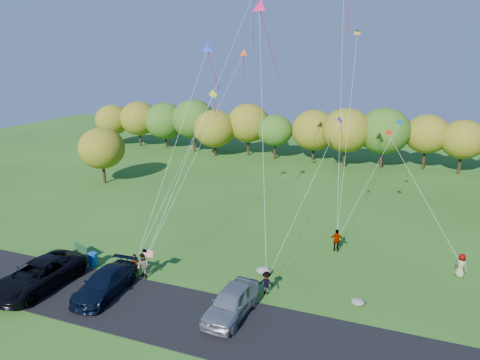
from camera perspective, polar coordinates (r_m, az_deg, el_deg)
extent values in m
plane|color=#2C5A19|center=(30.86, -5.22, -13.54)|extent=(140.00, 140.00, 0.00)
cube|color=black|center=(27.84, -8.97, -17.21)|extent=(44.00, 6.00, 0.06)
cylinder|color=#3C2515|center=(78.75, -16.26, 5.55)|extent=(0.36, 0.36, 3.16)
ellipsoid|color=#336719|center=(78.18, -16.48, 8.31)|extent=(6.92, 6.92, 6.23)
cylinder|color=#3C2515|center=(74.88, -13.36, 5.02)|extent=(0.36, 0.36, 2.62)
ellipsoid|color=#336719|center=(74.34, -13.52, 7.51)|extent=(6.12, 6.12, 5.51)
cylinder|color=#3C2515|center=(74.68, -10.08, 5.38)|extent=(0.36, 0.36, 3.12)
ellipsoid|color=#295516|center=(74.07, -10.23, 8.30)|extent=(7.05, 7.05, 6.34)
cylinder|color=#3C2515|center=(70.55, -6.61, 4.57)|extent=(0.36, 0.36, 2.34)
ellipsoid|color=#295516|center=(70.00, -6.69, 7.05)|extent=(5.90, 5.90, 5.31)
cylinder|color=#3C2515|center=(67.78, -3.39, 4.15)|extent=(0.36, 0.36, 2.29)
ellipsoid|color=#336719|center=(67.16, -3.44, 6.93)|extent=(6.73, 6.73, 6.05)
cylinder|color=#3C2515|center=(67.35, 1.60, 4.16)|extent=(0.36, 0.36, 2.44)
ellipsoid|color=#295516|center=(66.72, 1.62, 7.01)|extent=(6.68, 6.68, 6.01)
cylinder|color=#3C2515|center=(65.91, 4.63, 4.00)|extent=(0.36, 0.36, 2.78)
ellipsoid|color=#295516|center=(65.26, 4.70, 7.04)|extent=(6.63, 6.63, 5.97)
cylinder|color=#3C2515|center=(64.05, 9.02, 3.30)|extent=(0.36, 0.36, 2.36)
ellipsoid|color=#336719|center=(63.49, 9.14, 5.80)|extent=(5.11, 5.11, 4.60)
cylinder|color=#3C2515|center=(62.52, 13.67, 2.93)|extent=(0.36, 0.36, 2.81)
ellipsoid|color=#336719|center=(61.92, 13.85, 5.63)|extent=(4.92, 4.92, 4.43)
cylinder|color=#3C2515|center=(64.08, 18.08, 2.79)|extent=(0.36, 0.36, 2.57)
ellipsoid|color=#295516|center=(63.45, 18.34, 5.63)|extent=(6.02, 6.02, 5.41)
cylinder|color=#3C2515|center=(65.47, 22.27, 2.55)|extent=(0.36, 0.36, 2.36)
ellipsoid|color=#295516|center=(64.92, 22.54, 4.96)|extent=(5.01, 5.01, 4.51)
cylinder|color=#3C2515|center=(62.95, 27.18, 1.42)|extent=(0.36, 0.36, 2.30)
ellipsoid|color=#295516|center=(62.29, 27.58, 4.37)|extent=(6.68, 6.68, 6.01)
cylinder|color=#3C2515|center=(55.79, -17.68, 0.92)|extent=(0.36, 0.36, 2.60)
ellipsoid|color=#336719|center=(55.09, -17.95, 4.05)|extent=(5.60, 5.60, 5.04)
imported|color=black|center=(32.67, -25.32, -11.40)|extent=(3.41, 6.87, 1.87)
imported|color=black|center=(30.36, -17.61, -12.99)|extent=(2.53, 5.60, 1.59)
imported|color=#A5A8AF|center=(26.94, -1.15, -15.95)|extent=(2.39, 5.28, 1.76)
imported|color=#4C4C59|center=(32.05, -13.82, -11.03)|extent=(0.71, 0.55, 1.72)
imported|color=#4C4C59|center=(31.67, -12.80, -11.14)|extent=(1.12, 1.01, 1.89)
imported|color=#4C4C59|center=(29.22, 3.55, -13.52)|extent=(1.04, 0.60, 1.60)
imported|color=#4C4C59|center=(35.74, 12.78, -7.86)|extent=(1.17, 0.63, 1.89)
imported|color=#4C4C59|center=(34.87, 27.37, -10.09)|extent=(1.04, 1.01, 1.79)
cube|color=#153A21|center=(36.43, -20.18, -8.89)|extent=(1.81, 0.76, 0.06)
cube|color=#153A21|center=(36.18, -20.42, -8.55)|extent=(1.79, 0.70, 0.57)
cube|color=#153A21|center=(37.01, -21.08, -8.96)|extent=(0.24, 0.47, 0.44)
cube|color=#153A21|center=(36.05, -19.19, -9.45)|extent=(0.24, 0.47, 0.44)
cylinder|color=#0B4CB0|center=(34.65, -19.04, -9.97)|extent=(0.68, 0.68, 1.02)
cylinder|color=black|center=(31.65, -12.72, -10.75)|extent=(0.05, 0.05, 2.28)
cube|color=red|center=(31.09, -12.18, -9.55)|extent=(0.82, 0.55, 0.02)
cube|color=navy|center=(31.15, -12.57, -9.19)|extent=(0.33, 0.02, 0.25)
ellipsoid|color=gray|center=(31.77, 3.15, -12.00)|extent=(1.09, 0.85, 0.54)
ellipsoid|color=slate|center=(29.25, 15.46, -15.41)|extent=(0.86, 0.72, 0.45)
cone|color=#DB1856|center=(36.09, 2.58, 22.06)|extent=(1.49, 0.91, 1.25)
cone|color=#1238BD|center=(34.35, -4.39, 17.08)|extent=(1.12, 0.79, 0.91)
cone|color=#F3A30F|center=(39.13, 15.40, 18.43)|extent=(0.78, 0.59, 0.69)
cube|color=red|center=(37.24, 19.19, 5.95)|extent=(0.61, 0.38, 0.68)
cube|color=#EAFF15|center=(39.51, -3.61, 11.33)|extent=(0.87, 0.33, 0.83)
cube|color=blue|center=(41.69, 20.52, 7.20)|extent=(0.63, 0.34, 0.66)
cone|color=#D0410E|center=(40.55, 0.44, 16.51)|extent=(0.88, 0.36, 0.83)
cube|color=#3117D4|center=(34.39, 13.18, 7.78)|extent=(0.44, 0.47, 0.59)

